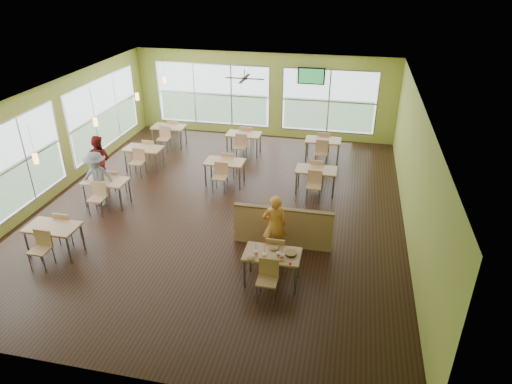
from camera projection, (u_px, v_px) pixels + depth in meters
room at (219, 155)px, 12.19m from camera, size 12.00×12.04×3.20m
window_bays at (170, 117)px, 15.41m from camera, size 9.24×10.24×2.38m
main_table at (272, 258)px, 9.66m from camera, size 1.22×1.52×0.87m
half_wall_divider at (283, 227)px, 10.96m from camera, size 2.40×0.14×1.04m
dining_tables at (204, 160)px, 14.32m from camera, size 6.92×8.72×0.87m
pendant_lights at (117, 109)px, 12.98m from camera, size 0.11×7.31×0.86m
ceiling_fan at (245, 78)px, 14.18m from camera, size 1.25×1.25×0.29m
tv_backwall at (311, 76)px, 16.59m from camera, size 1.00×0.07×0.60m
man_plaid at (274, 225)px, 10.56m from camera, size 0.64×0.50×1.54m
patron_maroon at (99, 160)px, 13.91m from camera, size 0.78×0.61×1.58m
patron_grey at (97, 179)px, 12.68m from camera, size 1.09×0.70×1.61m
cup_blue at (256, 253)px, 9.51m from camera, size 0.09×0.09×0.32m
cup_yellow at (264, 256)px, 9.39m from camera, size 0.10×0.10×0.37m
cup_red_near at (279, 255)px, 9.45m from camera, size 0.09×0.09×0.32m
cup_red_far at (282, 256)px, 9.40m from camera, size 0.09×0.09×0.31m
food_basket at (291, 253)px, 9.54m from camera, size 0.27×0.27×0.06m
ketchup_cup at (290, 264)px, 9.26m from camera, size 0.05×0.05×0.02m
wrapper_left at (251, 258)px, 9.40m from camera, size 0.22×0.21×0.04m
wrapper_mid at (274, 248)px, 9.73m from camera, size 0.24×0.22×0.06m
wrapper_right at (281, 260)px, 9.37m from camera, size 0.14×0.13×0.03m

